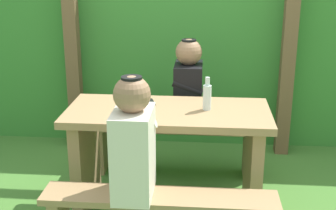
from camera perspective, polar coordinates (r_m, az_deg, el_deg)
The scene contains 11 objects.
ground_plane at distance 3.49m, azimuth -0.00°, elevation -12.66°, with size 12.00×12.00×0.00m, color #44752E.
hedge_backdrop at distance 4.85m, azimuth 1.79°, elevation 7.12°, with size 6.40×0.97×1.72m, color #398130.
pergola_post_left at distance 4.35m, azimuth -11.77°, elevation 7.44°, with size 0.12×0.12×2.02m, color brown.
pergola_post_right at distance 4.24m, azimuth 14.73°, elevation 6.94°, with size 0.12×0.12×2.02m, color brown.
picnic_table at distance 3.25m, azimuth -0.00°, elevation -4.74°, with size 1.40×0.64×0.77m.
bench_far at distance 3.88m, azimuth 0.74°, elevation -4.17°, with size 1.40×0.24×0.44m.
person_white_shirt at distance 2.64m, azimuth -4.33°, elevation -4.57°, with size 0.25×0.35×0.72m.
person_black_coat at distance 3.72m, azimuth 2.52°, elevation 2.26°, with size 0.25×0.35×0.72m.
drinking_glass at distance 3.15m, azimuth -5.20°, elevation 0.17°, with size 0.07×0.07×0.10m, color silver.
bottle_left at distance 3.15m, azimuth 4.86°, elevation 1.10°, with size 0.06×0.06×0.23m.
cell_phone at distance 3.31m, azimuth -2.35°, elevation 0.36°, with size 0.07×0.14×0.01m, color black.
Camera 1 is at (0.26, -2.99, 1.79)m, focal length 49.28 mm.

